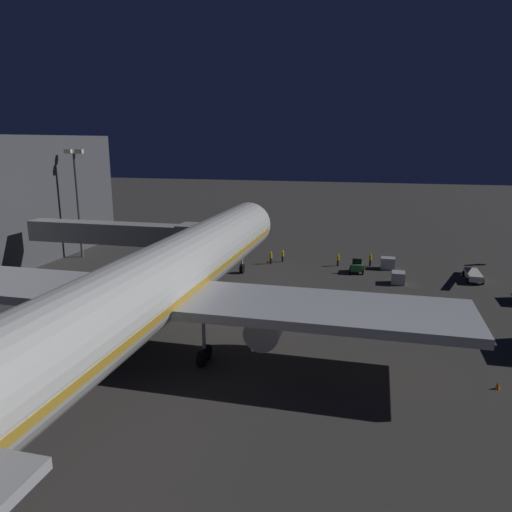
{
  "coord_description": "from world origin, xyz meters",
  "views": [
    {
      "loc": [
        -16.57,
        44.87,
        16.94
      ],
      "look_at": [
        -3.0,
        -9.74,
        3.5
      ],
      "focal_mm": 34.13,
      "sensor_mm": 36.0,
      "label": 1
    }
  ],
  "objects_px": {
    "baggage_container_mid_row": "(388,263)",
    "baggage_container_near_belt": "(398,278)",
    "traffic_cone_nose_starboard": "(238,260)",
    "ground_crew_near_nose_gear": "(271,257)",
    "ground_crew_under_port_wing": "(283,255)",
    "ground_crew_marshaller_fwd": "(338,259)",
    "traffic_cone_wingtip_svc_side": "(498,385)",
    "traffic_cone_nose_port": "(268,262)",
    "apron_floodlight_mast": "(77,195)",
    "airliner_at_gate": "(158,284)",
    "belt_loader": "(473,274)",
    "baggage_tug_lead": "(357,267)",
    "jet_bridge": "(129,234)",
    "ground_crew_by_belt_loader": "(370,259)"
  },
  "relations": [
    {
      "from": "airliner_at_gate",
      "to": "belt_loader",
      "type": "xyz_separation_m",
      "value": [
        -28.71,
        -28.5,
        -4.9
      ]
    },
    {
      "from": "baggage_container_mid_row",
      "to": "baggage_container_near_belt",
      "type": "bearing_deg",
      "value": 99.33
    },
    {
      "from": "baggage_tug_lead",
      "to": "ground_crew_by_belt_loader",
      "type": "relative_size",
      "value": 1.28
    },
    {
      "from": "apron_floodlight_mast",
      "to": "traffic_cone_nose_port",
      "type": "bearing_deg",
      "value": -174.77
    },
    {
      "from": "baggage_container_near_belt",
      "to": "traffic_cone_nose_starboard",
      "type": "distance_m",
      "value": 22.54
    },
    {
      "from": "apron_floodlight_mast",
      "to": "ground_crew_marshaller_fwd",
      "type": "distance_m",
      "value": 38.45
    },
    {
      "from": "baggage_tug_lead",
      "to": "ground_crew_by_belt_loader",
      "type": "height_order",
      "value": "baggage_tug_lead"
    },
    {
      "from": "traffic_cone_nose_starboard",
      "to": "ground_crew_under_port_wing",
      "type": "bearing_deg",
      "value": -165.06
    },
    {
      "from": "apron_floodlight_mast",
      "to": "baggage_tug_lead",
      "type": "bearing_deg",
      "value": -178.74
    },
    {
      "from": "belt_loader",
      "to": "ground_crew_under_port_wing",
      "type": "height_order",
      "value": "belt_loader"
    },
    {
      "from": "jet_bridge",
      "to": "traffic_cone_wingtip_svc_side",
      "type": "xyz_separation_m",
      "value": [
        -37.93,
        18.5,
        -5.55
      ]
    },
    {
      "from": "baggage_container_near_belt",
      "to": "ground_crew_marshaller_fwd",
      "type": "distance_m",
      "value": 10.31
    },
    {
      "from": "jet_bridge",
      "to": "apron_floodlight_mast",
      "type": "relative_size",
      "value": 1.48
    },
    {
      "from": "jet_bridge",
      "to": "baggage_container_near_belt",
      "type": "relative_size",
      "value": 12.55
    },
    {
      "from": "traffic_cone_nose_port",
      "to": "traffic_cone_nose_starboard",
      "type": "bearing_deg",
      "value": 0.0
    },
    {
      "from": "apron_floodlight_mast",
      "to": "baggage_container_mid_row",
      "type": "xyz_separation_m",
      "value": [
        -44.01,
        -3.84,
        -8.47
      ]
    },
    {
      "from": "baggage_container_mid_row",
      "to": "traffic_cone_wingtip_svc_side",
      "type": "relative_size",
      "value": 3.35
    },
    {
      "from": "belt_loader",
      "to": "traffic_cone_wingtip_svc_side",
      "type": "height_order",
      "value": "belt_loader"
    },
    {
      "from": "baggage_container_mid_row",
      "to": "ground_crew_marshaller_fwd",
      "type": "relative_size",
      "value": 1.07
    },
    {
      "from": "ground_crew_near_nose_gear",
      "to": "ground_crew_under_port_wing",
      "type": "bearing_deg",
      "value": -132.64
    },
    {
      "from": "ground_crew_by_belt_loader",
      "to": "traffic_cone_nose_port",
      "type": "relative_size",
      "value": 3.28
    },
    {
      "from": "ground_crew_marshaller_fwd",
      "to": "airliner_at_gate",
      "type": "bearing_deg",
      "value": 69.41
    },
    {
      "from": "baggage_tug_lead",
      "to": "traffic_cone_wingtip_svc_side",
      "type": "xyz_separation_m",
      "value": [
        -10.95,
        28.91,
        -0.5
      ]
    },
    {
      "from": "baggage_container_mid_row",
      "to": "ground_crew_under_port_wing",
      "type": "distance_m",
      "value": 14.5
    },
    {
      "from": "airliner_at_gate",
      "to": "ground_crew_by_belt_loader",
      "type": "distance_m",
      "value": 36.58
    },
    {
      "from": "belt_loader",
      "to": "traffic_cone_nose_port",
      "type": "xyz_separation_m",
      "value": [
        26.51,
        -1.87,
        -0.57
      ]
    },
    {
      "from": "airliner_at_gate",
      "to": "baggage_container_mid_row",
      "type": "bearing_deg",
      "value": -120.3
    },
    {
      "from": "airliner_at_gate",
      "to": "baggage_tug_lead",
      "type": "relative_size",
      "value": 27.54
    },
    {
      "from": "ground_crew_near_nose_gear",
      "to": "baggage_container_near_belt",
      "type": "bearing_deg",
      "value": 161.45
    },
    {
      "from": "baggage_tug_lead",
      "to": "jet_bridge",
      "type": "bearing_deg",
      "value": 21.1
    },
    {
      "from": "traffic_cone_nose_starboard",
      "to": "traffic_cone_nose_port",
      "type": "bearing_deg",
      "value": 180.0
    },
    {
      "from": "baggage_container_mid_row",
      "to": "ground_crew_near_nose_gear",
      "type": "bearing_deg",
      "value": 4.17
    },
    {
      "from": "traffic_cone_wingtip_svc_side",
      "to": "traffic_cone_nose_port",
      "type": "bearing_deg",
      "value": -52.67
    },
    {
      "from": "traffic_cone_wingtip_svc_side",
      "to": "ground_crew_under_port_wing",
      "type": "bearing_deg",
      "value": -56.29
    },
    {
      "from": "ground_crew_under_port_wing",
      "to": "traffic_cone_wingtip_svc_side",
      "type": "distance_m",
      "value": 38.74
    },
    {
      "from": "jet_bridge",
      "to": "ground_crew_under_port_wing",
      "type": "height_order",
      "value": "jet_bridge"
    },
    {
      "from": "ground_crew_near_nose_gear",
      "to": "baggage_tug_lead",
      "type": "bearing_deg",
      "value": 171.43
    },
    {
      "from": "ground_crew_by_belt_loader",
      "to": "airliner_at_gate",
      "type": "bearing_deg",
      "value": 63.49
    },
    {
      "from": "apron_floodlight_mast",
      "to": "belt_loader",
      "type": "height_order",
      "value": "apron_floodlight_mast"
    },
    {
      "from": "belt_loader",
      "to": "ground_crew_by_belt_loader",
      "type": "bearing_deg",
      "value": -17.55
    },
    {
      "from": "baggage_container_near_belt",
      "to": "traffic_cone_nose_starboard",
      "type": "bearing_deg",
      "value": -14.3
    },
    {
      "from": "airliner_at_gate",
      "to": "baggage_tug_lead",
      "type": "height_order",
      "value": "airliner_at_gate"
    },
    {
      "from": "traffic_cone_nose_starboard",
      "to": "traffic_cone_wingtip_svc_side",
      "type": "relative_size",
      "value": 1.0
    },
    {
      "from": "jet_bridge",
      "to": "ground_crew_by_belt_loader",
      "type": "relative_size",
      "value": 12.91
    },
    {
      "from": "belt_loader",
      "to": "airliner_at_gate",
      "type": "bearing_deg",
      "value": 44.79
    },
    {
      "from": "baggage_tug_lead",
      "to": "ground_crew_by_belt_loader",
      "type": "xyz_separation_m",
      "value": [
        -1.63,
        -3.74,
        0.22
      ]
    },
    {
      "from": "baggage_container_mid_row",
      "to": "ground_crew_under_port_wing",
      "type": "bearing_deg",
      "value": -1.39
    },
    {
      "from": "baggage_container_mid_row",
      "to": "traffic_cone_nose_port",
      "type": "xyz_separation_m",
      "value": [
        16.31,
        1.3,
        -0.5
      ]
    },
    {
      "from": "traffic_cone_nose_port",
      "to": "traffic_cone_wingtip_svc_side",
      "type": "bearing_deg",
      "value": 127.33
    },
    {
      "from": "baggage_tug_lead",
      "to": "traffic_cone_nose_port",
      "type": "distance_m",
      "value": 12.48
    }
  ]
}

